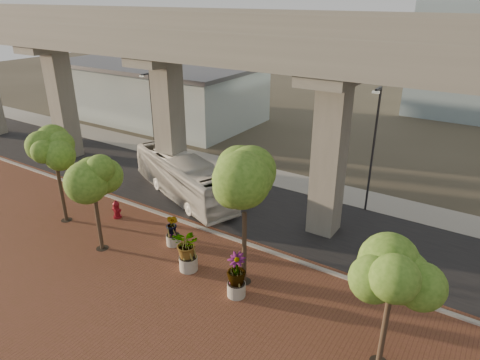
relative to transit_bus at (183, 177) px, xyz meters
The scene contains 18 objects.
ground 4.56m from the transit_bus, 14.42° to the right, with size 160.00×160.00×0.00m, color #363227.
brick_plaza 10.09m from the transit_bus, 65.30° to the right, with size 70.00×13.00×0.06m, color brown.
asphalt_road 4.52m from the transit_bus, 12.52° to the left, with size 90.00×8.00×0.04m, color black.
curb_strip 5.37m from the transit_bus, 36.37° to the right, with size 70.00×0.25×0.16m, color gray.
far_sidewalk 7.80m from the transit_bus, 57.00° to the left, with size 90.00×3.00×0.06m, color gray.
transit_viaduct 7.21m from the transit_bus, 12.52° to the left, with size 72.00×5.60×12.40m.
station_pavilion 21.82m from the transit_bus, 136.68° to the left, with size 23.00×13.00×6.30m.
transit_bus is the anchor object (origin of this frame).
fire_hydrant 5.17m from the transit_bus, 107.28° to the right, with size 0.60×0.54×1.19m.
planter_front 9.01m from the transit_bus, 48.79° to the right, with size 2.13×2.13×2.35m.
planter_right 11.64m from the transit_bus, 38.02° to the right, with size 2.15×2.15×2.30m.
planter_left 6.51m from the transit_bus, 55.63° to the right, with size 1.79×1.79×1.97m.
street_tree_far_west 8.49m from the transit_bus, 119.92° to the right, with size 3.28×3.28×5.93m.
street_tree_near_west 8.37m from the transit_bus, 86.00° to the right, with size 3.50×3.50×5.82m.
street_tree_near_east 11.37m from the transit_bus, 34.25° to the right, with size 3.98×3.98×6.89m.
street_tree_far_east 17.95m from the transit_bus, 25.09° to the right, with size 3.75×3.75×5.99m.
streetlamp_west 10.03m from the transit_bus, 145.81° to the left, with size 0.35×1.03×7.13m.
streetlamp_east 12.91m from the transit_bus, 22.85° to the left, with size 0.41×1.19×8.20m.
Camera 1 is at (14.11, -19.84, 13.26)m, focal length 32.00 mm.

